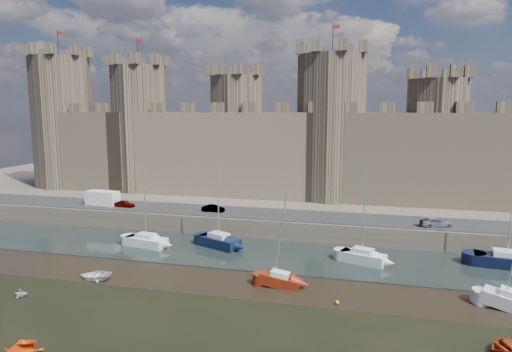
% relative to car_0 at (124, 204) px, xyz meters
% --- Properties ---
extents(water_channel, '(160.00, 12.00, 0.08)m').
position_rel_car_0_xyz_m(water_channel, '(26.90, -9.04, -2.99)').
color(water_channel, black).
rests_on(water_channel, ground).
extents(quay, '(160.00, 60.00, 2.50)m').
position_rel_car_0_xyz_m(quay, '(26.90, 26.96, -1.78)').
color(quay, '#4C443A').
rests_on(quay, ground).
extents(road, '(160.00, 7.00, 0.10)m').
position_rel_car_0_xyz_m(road, '(26.90, 0.96, -0.48)').
color(road, black).
rests_on(road, quay).
extents(castle, '(108.50, 11.00, 29.00)m').
position_rel_car_0_xyz_m(castle, '(26.27, 14.96, 8.64)').
color(castle, '#42382B').
rests_on(castle, quay).
extents(car_0, '(3.21, 1.51, 1.06)m').
position_rel_car_0_xyz_m(car_0, '(0.00, 0.00, 0.00)').
color(car_0, gray).
rests_on(car_0, quay).
extents(car_1, '(3.22, 1.14, 1.06)m').
position_rel_car_0_xyz_m(car_1, '(13.92, 0.24, -0.00)').
color(car_1, gray).
rests_on(car_1, quay).
extents(car_2, '(4.28, 2.61, 1.16)m').
position_rel_car_0_xyz_m(car_2, '(43.55, -0.74, 0.05)').
color(car_2, gray).
rests_on(car_2, quay).
extents(van, '(5.20, 2.46, 2.20)m').
position_rel_car_0_xyz_m(van, '(-3.93, 0.46, 0.57)').
color(van, silver).
rests_on(van, quay).
extents(sailboat_0, '(5.67, 3.02, 10.06)m').
position_rel_car_0_xyz_m(sailboat_0, '(8.60, -9.70, -2.24)').
color(sailboat_0, silver).
rests_on(sailboat_0, ground).
extents(sailboat_1, '(6.04, 4.26, 11.28)m').
position_rel_car_0_xyz_m(sailboat_1, '(17.51, -7.81, -2.16)').
color(sailboat_1, black).
rests_on(sailboat_1, ground).
extents(sailboat_2, '(5.31, 3.45, 10.68)m').
position_rel_car_0_xyz_m(sailboat_2, '(34.94, -9.48, -2.19)').
color(sailboat_2, silver).
rests_on(sailboat_2, ground).
extents(sailboat_3, '(6.83, 3.38, 11.49)m').
position_rel_car_0_xyz_m(sailboat_3, '(50.12, -6.94, -2.17)').
color(sailboat_3, black).
rests_on(sailboat_3, ground).
extents(sailboat_4, '(4.06, 1.73, 9.35)m').
position_rel_car_0_xyz_m(sailboat_4, '(27.32, -18.16, -2.33)').
color(sailboat_4, maroon).
rests_on(sailboat_4, ground).
extents(dinghy_3, '(1.43, 1.24, 0.74)m').
position_rel_car_0_xyz_m(dinghy_3, '(4.84, -26.57, -2.66)').
color(dinghy_3, silver).
rests_on(dinghy_3, ground).
extents(dinghy_4, '(3.91, 3.76, 0.66)m').
position_rel_car_0_xyz_m(dinghy_4, '(45.28, -25.91, -2.70)').
color(dinghy_4, maroon).
rests_on(dinghy_4, ground).
extents(dinghy_6, '(3.54, 2.61, 0.71)m').
position_rel_car_0_xyz_m(dinghy_6, '(8.86, -21.04, -2.68)').
color(dinghy_6, silver).
rests_on(dinghy_6, ground).
extents(buoy_1, '(0.38, 0.38, 0.38)m').
position_rel_car_0_xyz_m(buoy_1, '(33.02, -21.04, -2.84)').
color(buoy_1, orange).
rests_on(buoy_1, ground).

